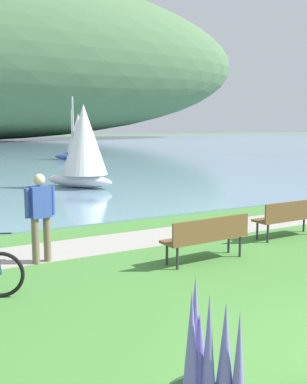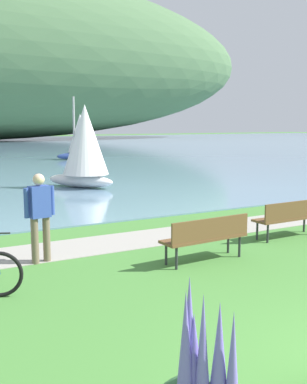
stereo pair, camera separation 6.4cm
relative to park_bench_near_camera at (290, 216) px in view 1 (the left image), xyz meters
name	(u,v)px [view 1 (the left image)]	position (x,y,z in m)	size (l,w,h in m)	color
shoreline_path	(125,241)	(-3.48, 1.55, -0.52)	(60.00, 1.50, 0.01)	#A39E93
park_bench_near_camera	(290,216)	(0.00, 0.00, 0.00)	(1.81, 0.52, 0.88)	brown
park_bench_further_along	(207,235)	(-2.80, -0.62, 0.00)	(1.82, 0.58, 0.88)	brown
person_on_the_grass	(40,212)	(-5.58, 0.88, 0.46)	(0.60, 0.28, 1.71)	#72604C
sailboat_nearest_to_shore	(78,136)	(3.96, 24.43, 1.19)	(3.07, 1.88, 3.56)	navy
sailboat_mid_bay	(83,145)	(-1.14, 10.12, 1.24)	(2.66, 3.08, 3.66)	white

